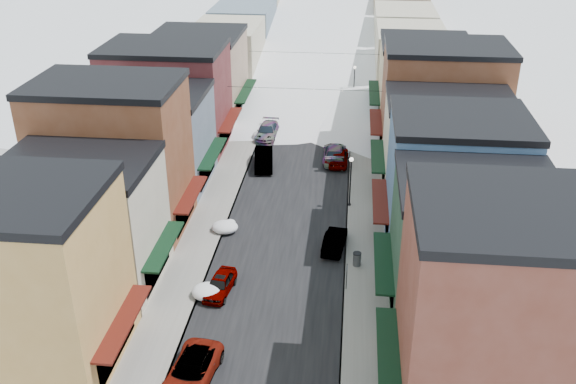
% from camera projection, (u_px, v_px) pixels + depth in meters
% --- Properties ---
extents(road, '(10.00, 160.00, 0.01)m').
position_uv_depth(road, '(316.00, 89.00, 87.70)').
color(road, black).
rests_on(road, ground).
extents(sidewalk_left, '(3.20, 160.00, 0.15)m').
position_uv_depth(sidewalk_left, '(268.00, 87.00, 88.27)').
color(sidewalk_left, gray).
rests_on(sidewalk_left, ground).
extents(sidewalk_right, '(3.20, 160.00, 0.15)m').
position_uv_depth(sidewalk_right, '(364.00, 90.00, 87.06)').
color(sidewalk_right, gray).
rests_on(sidewalk_right, ground).
extents(curb_left, '(0.10, 160.00, 0.15)m').
position_uv_depth(curb_left, '(279.00, 87.00, 88.13)').
color(curb_left, slate).
rests_on(curb_left, ground).
extents(curb_right, '(0.10, 160.00, 0.15)m').
position_uv_depth(curb_right, '(353.00, 89.00, 87.20)').
color(curb_right, slate).
rests_on(curb_right, ground).
extents(bldg_l_yellow, '(11.30, 8.70, 11.50)m').
position_uv_depth(bldg_l_yellow, '(23.00, 280.00, 36.52)').
color(bldg_l_yellow, tan).
rests_on(bldg_l_yellow, ground).
extents(bldg_l_cream, '(11.30, 8.20, 9.50)m').
position_uv_depth(bldg_l_cream, '(83.00, 222.00, 44.53)').
color(bldg_l_cream, beige).
rests_on(bldg_l_cream, ground).
extents(bldg_l_brick_near, '(12.30, 8.20, 12.50)m').
position_uv_depth(bldg_l_brick_near, '(113.00, 157.00, 51.02)').
color(bldg_l_brick_near, brown).
rests_on(bldg_l_brick_near, ground).
extents(bldg_l_grayblue, '(11.30, 9.20, 9.00)m').
position_uv_depth(bldg_l_grayblue, '(153.00, 138.00, 59.32)').
color(bldg_l_grayblue, slate).
rests_on(bldg_l_grayblue, ground).
extents(bldg_l_brick_far, '(13.30, 9.20, 11.00)m').
position_uv_depth(bldg_l_brick_far, '(168.00, 97.00, 66.97)').
color(bldg_l_brick_far, maroon).
rests_on(bldg_l_brick_far, ground).
extents(bldg_l_tan, '(11.30, 11.20, 10.00)m').
position_uv_depth(bldg_l_tan, '(199.00, 75.00, 76.00)').
color(bldg_l_tan, tan).
rests_on(bldg_l_tan, ground).
extents(bldg_r_brick_near, '(12.30, 9.20, 12.50)m').
position_uv_depth(bldg_r_brick_near, '(512.00, 313.00, 32.94)').
color(bldg_r_brick_near, brown).
rests_on(bldg_r_brick_near, ground).
extents(bldg_r_green, '(11.30, 9.20, 9.50)m').
position_uv_depth(bldg_r_green, '(472.00, 246.00, 41.66)').
color(bldg_r_green, '#1F412C').
rests_on(bldg_r_green, ground).
extents(bldg_r_blue, '(11.30, 9.20, 10.50)m').
position_uv_depth(bldg_r_blue, '(455.00, 180.00, 49.44)').
color(bldg_r_blue, '#436997').
rests_on(bldg_r_blue, ground).
extents(bldg_r_cream, '(12.30, 9.20, 9.00)m').
position_uv_depth(bldg_r_cream, '(447.00, 145.00, 57.74)').
color(bldg_r_cream, '#EFE5C1').
rests_on(bldg_r_cream, ground).
extents(bldg_r_brick_far, '(13.30, 9.20, 11.50)m').
position_uv_depth(bldg_r_brick_far, '(443.00, 100.00, 65.14)').
color(bldg_r_brick_far, brown).
rests_on(bldg_r_brick_far, ground).
extents(bldg_r_tan, '(11.30, 11.20, 9.50)m').
position_uv_depth(bldg_r_tan, '(423.00, 81.00, 74.57)').
color(bldg_r_tan, tan).
rests_on(bldg_r_tan, ground).
extents(distant_blocks, '(34.00, 55.00, 8.00)m').
position_uv_depth(distant_blocks, '(325.00, 24.00, 106.37)').
color(distant_blocks, gray).
rests_on(distant_blocks, ground).
extents(overhead_cables, '(16.40, 15.04, 0.04)m').
position_uv_depth(overhead_cables, '(310.00, 69.00, 73.80)').
color(overhead_cables, black).
rests_on(overhead_cables, ground).
extents(car_white_suv, '(3.11, 5.63, 1.49)m').
position_uv_depth(car_white_suv, '(192.00, 371.00, 36.99)').
color(car_white_suv, silver).
rests_on(car_white_suv, ground).
extents(car_silver_sedan, '(2.10, 4.14, 1.35)m').
position_uv_depth(car_silver_sedan, '(220.00, 284.00, 44.93)').
color(car_silver_sedan, gray).
rests_on(car_silver_sedan, ground).
extents(car_dark_hatch, '(2.43, 5.31, 1.69)m').
position_uv_depth(car_dark_hatch, '(264.00, 159.00, 64.10)').
color(car_dark_hatch, black).
rests_on(car_dark_hatch, ground).
extents(car_silver_wagon, '(2.37, 5.42, 1.55)m').
position_uv_depth(car_silver_wagon, '(267.00, 131.00, 71.11)').
color(car_silver_wagon, '#ADB1B5').
rests_on(car_silver_wagon, ground).
extents(car_green_sedan, '(2.00, 4.45, 1.42)m').
position_uv_depth(car_green_sedan, '(335.00, 241.00, 50.19)').
color(car_green_sedan, black).
rests_on(car_green_sedan, ground).
extents(car_gray_suv, '(2.05, 4.85, 1.64)m').
position_uv_depth(car_gray_suv, '(339.00, 156.00, 64.81)').
color(car_gray_suv, gray).
rests_on(car_gray_suv, ground).
extents(car_black_sedan, '(2.40, 5.78, 1.67)m').
position_uv_depth(car_black_sedan, '(335.00, 153.00, 65.46)').
color(car_black_sedan, black).
rests_on(car_black_sedan, ground).
extents(car_lane_silver, '(2.00, 4.23, 1.40)m').
position_uv_depth(car_lane_silver, '(306.00, 104.00, 79.87)').
color(car_lane_silver, '#A9ABB1').
rests_on(car_lane_silver, ground).
extents(car_lane_white, '(2.83, 5.53, 1.49)m').
position_uv_depth(car_lane_white, '(333.00, 72.00, 92.33)').
color(car_lane_white, white).
rests_on(car_lane_white, ground).
extents(parking_sign, '(0.06, 0.29, 2.10)m').
position_uv_depth(parking_sign, '(347.00, 274.00, 44.80)').
color(parking_sign, black).
rests_on(parking_sign, sidewalk_right).
extents(trash_can, '(0.63, 0.63, 1.07)m').
position_uv_depth(trash_can, '(357.00, 259.00, 47.81)').
color(trash_can, '#505255').
rests_on(trash_can, sidewalk_right).
extents(streetlamp_near, '(0.38, 0.38, 4.57)m').
position_uv_depth(streetlamp_near, '(351.00, 175.00, 55.47)').
color(streetlamp_near, black).
rests_on(streetlamp_near, sidewalk_right).
extents(streetlamp_far, '(0.38, 0.38, 4.52)m').
position_uv_depth(streetlamp_far, '(354.00, 79.00, 81.43)').
color(streetlamp_far, black).
rests_on(streetlamp_far, sidewalk_right).
extents(snow_pile_near, '(2.35, 2.65, 0.99)m').
position_uv_depth(snow_pile_near, '(209.00, 291.00, 44.54)').
color(snow_pile_near, white).
rests_on(snow_pile_near, ground).
extents(snow_pile_mid, '(2.18, 2.54, 0.92)m').
position_uv_depth(snow_pile_mid, '(225.00, 227.00, 52.70)').
color(snow_pile_mid, white).
rests_on(snow_pile_mid, ground).
extents(snow_pile_far, '(2.28, 2.60, 0.96)m').
position_uv_depth(snow_pile_far, '(263.00, 135.00, 70.95)').
color(snow_pile_far, white).
rests_on(snow_pile_far, ground).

